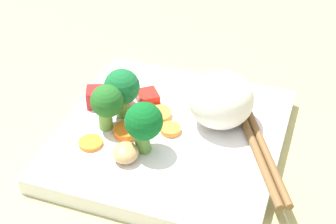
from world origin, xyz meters
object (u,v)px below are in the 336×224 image
object	(u,v)px
square_plate	(171,138)
carrot_slice_3	(140,112)
broccoli_floret_2	(122,88)
chopstick_pair	(253,133)
rice_mound	(221,100)

from	to	relation	value
square_plate	carrot_slice_3	xyz separation A→B (cm)	(4.23, -1.97, 1.37)
broccoli_floret_2	chopstick_pair	size ratio (longest dim) A/B	0.29
broccoli_floret_2	carrot_slice_3	world-z (taller)	broccoli_floret_2
square_plate	broccoli_floret_2	size ratio (longest dim) A/B	4.05
carrot_slice_3	chopstick_pair	distance (cm)	13.28
rice_mound	chopstick_pair	distance (cm)	5.12
rice_mound	broccoli_floret_2	distance (cm)	11.24
rice_mound	broccoli_floret_2	size ratio (longest dim) A/B	1.22
rice_mound	chopstick_pair	world-z (taller)	rice_mound
broccoli_floret_2	carrot_slice_3	xyz separation A→B (cm)	(-1.92, -0.39, -3.33)
square_plate	carrot_slice_3	world-z (taller)	carrot_slice_3
broccoli_floret_2	chopstick_pair	distance (cm)	15.54
broccoli_floret_2	carrot_slice_3	distance (cm)	3.87
square_plate	chopstick_pair	distance (cm)	9.32
carrot_slice_3	broccoli_floret_2	bearing A→B (deg)	11.59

